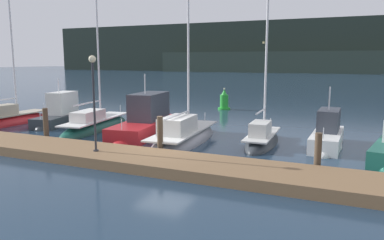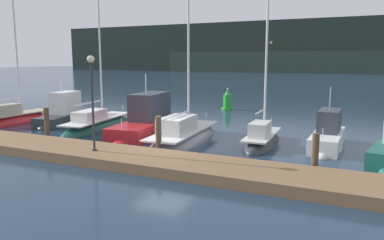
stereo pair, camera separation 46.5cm
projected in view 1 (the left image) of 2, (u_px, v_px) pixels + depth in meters
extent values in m
plane|color=#1E3347|center=(164.00, 154.00, 18.24)|extent=(400.00, 400.00, 0.00)
cube|color=brown|center=(142.00, 160.00, 16.35)|extent=(35.96, 2.80, 0.45)
cylinder|color=#4C3D2D|center=(46.00, 126.00, 20.56)|extent=(0.28, 0.28, 1.95)
cylinder|color=#4C3D2D|center=(160.00, 136.00, 17.72)|extent=(0.28, 0.28, 1.93)
cylinder|color=#4C3D2D|center=(318.00, 154.00, 14.90)|extent=(0.28, 0.28, 1.70)
ellipsoid|color=red|center=(12.00, 124.00, 26.83)|extent=(1.77, 6.87, 1.44)
cube|color=#A39984|center=(11.00, 115.00, 26.72)|extent=(1.48, 5.77, 0.08)
cube|color=#A39984|center=(1.00, 110.00, 25.91)|extent=(1.04, 2.20, 0.73)
cylinder|color=silver|center=(13.00, 51.00, 26.51)|extent=(0.12, 0.12, 8.96)
cylinder|color=silver|center=(44.00, 106.00, 29.54)|extent=(0.04, 0.04, 0.50)
ellipsoid|color=#2D3338|center=(60.00, 125.00, 26.56)|extent=(2.78, 5.47, 1.36)
cube|color=#2D3338|center=(59.00, 120.00, 26.50)|extent=(2.54, 4.93, 0.72)
cube|color=silver|center=(63.00, 103.00, 26.82)|extent=(1.64, 2.49, 1.57)
cube|color=black|center=(70.00, 98.00, 27.79)|extent=(1.11, 0.50, 0.69)
cylinder|color=silver|center=(58.00, 86.00, 26.22)|extent=(0.07, 0.07, 0.95)
cylinder|color=silver|center=(40.00, 115.00, 24.28)|extent=(0.04, 0.04, 0.60)
ellipsoid|color=#195647|center=(96.00, 129.00, 24.94)|extent=(3.04, 8.07, 1.46)
cube|color=silver|center=(96.00, 119.00, 24.83)|extent=(2.55, 6.78, 0.08)
cube|color=silver|center=(88.00, 116.00, 23.88)|extent=(1.51, 2.66, 0.65)
cylinder|color=silver|center=(98.00, 52.00, 24.74)|extent=(0.12, 0.12, 8.73)
cylinder|color=silver|center=(87.00, 103.00, 23.71)|extent=(0.55, 3.20, 0.09)
cylinder|color=silver|center=(120.00, 109.00, 28.24)|extent=(0.04, 0.04, 0.50)
ellipsoid|color=red|center=(145.00, 134.00, 23.07)|extent=(3.26, 7.60, 1.39)
cube|color=red|center=(145.00, 128.00, 23.00)|extent=(2.98, 6.84, 0.85)
cube|color=#333842|center=(149.00, 106.00, 23.50)|extent=(1.98, 3.42, 1.65)
cube|color=black|center=(158.00, 100.00, 24.86)|extent=(1.41, 0.49, 0.73)
cylinder|color=silver|center=(145.00, 84.00, 22.72)|extent=(0.07, 0.07, 1.21)
cylinder|color=silver|center=(122.00, 124.00, 19.96)|extent=(0.04, 0.04, 0.60)
ellipsoid|color=gray|center=(184.00, 142.00, 21.03)|extent=(2.82, 8.34, 1.51)
cube|color=silver|center=(184.00, 130.00, 20.93)|extent=(2.37, 7.01, 0.08)
cube|color=silver|center=(178.00, 125.00, 19.94)|extent=(1.53, 2.71, 0.86)
cylinder|color=silver|center=(188.00, 32.00, 20.68)|extent=(0.12, 0.12, 10.82)
cylinder|color=silver|center=(177.00, 115.00, 19.80)|extent=(0.33, 3.40, 0.09)
cylinder|color=silver|center=(205.00, 116.00, 24.40)|extent=(0.04, 0.04, 0.50)
ellipsoid|color=#2D3338|center=(262.00, 144.00, 20.43)|extent=(1.75, 5.59, 1.29)
cube|color=silver|center=(262.00, 134.00, 20.34)|extent=(1.47, 4.69, 0.08)
cube|color=silver|center=(260.00, 129.00, 19.66)|extent=(0.98, 1.81, 0.73)
cylinder|color=silver|center=(266.00, 68.00, 20.18)|extent=(0.12, 0.12, 7.13)
cylinder|color=silver|center=(261.00, 111.00, 19.49)|extent=(0.19, 2.27, 0.09)
cylinder|color=silver|center=(270.00, 122.00, 22.64)|extent=(0.04, 0.04, 0.50)
ellipsoid|color=white|center=(326.00, 147.00, 19.73)|extent=(1.60, 5.21, 1.17)
cube|color=white|center=(327.00, 140.00, 19.66)|extent=(1.47, 4.69, 0.80)
cube|color=#333842|center=(329.00, 120.00, 19.97)|extent=(1.07, 2.30, 1.14)
cube|color=black|center=(331.00, 114.00, 20.88)|extent=(0.92, 0.25, 0.51)
cylinder|color=silver|center=(329.00, 99.00, 19.41)|extent=(0.07, 0.07, 1.24)
cylinder|color=silver|center=(323.00, 134.00, 17.60)|extent=(0.04, 0.04, 0.60)
cylinder|color=green|center=(224.00, 109.00, 34.78)|extent=(1.14, 1.14, 0.16)
cylinder|color=green|center=(224.00, 101.00, 34.68)|extent=(0.76, 0.76, 1.21)
cone|color=green|center=(224.00, 92.00, 34.54)|extent=(0.53, 0.53, 0.50)
sphere|color=#F9EAB7|center=(224.00, 89.00, 34.49)|extent=(0.16, 0.16, 0.16)
cylinder|color=#2D2D33|center=(96.00, 150.00, 16.99)|extent=(0.24, 0.24, 0.06)
cylinder|color=#2D2D33|center=(94.00, 107.00, 16.68)|extent=(0.10, 0.10, 3.93)
sphere|color=#F9EAB7|center=(92.00, 59.00, 16.34)|extent=(0.32, 0.32, 0.32)
cube|color=#1E2823|center=(334.00, 46.00, 136.47)|extent=(240.00, 16.00, 19.08)
cube|color=#26332C|center=(360.00, 62.00, 124.82)|extent=(144.00, 10.00, 7.52)
cube|color=#F4DB8C|center=(324.00, 55.00, 130.82)|extent=(0.80, 0.10, 0.80)
cube|color=#F4DB8C|center=(293.00, 55.00, 135.04)|extent=(0.80, 0.10, 0.80)
cube|color=#F4DB8C|center=(263.00, 43.00, 138.66)|extent=(0.80, 0.10, 0.80)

